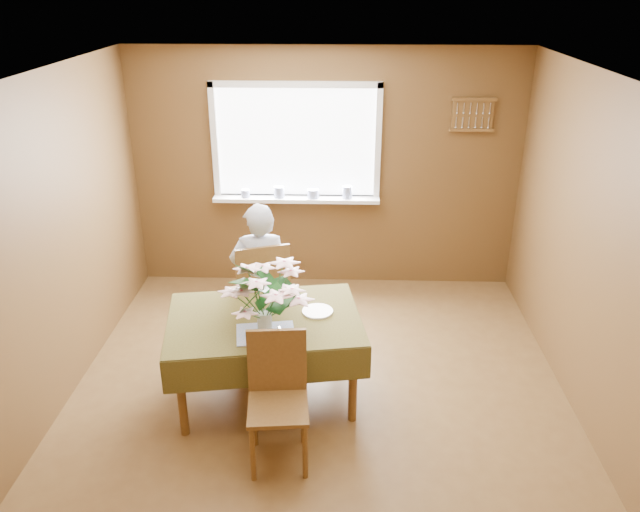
{
  "coord_description": "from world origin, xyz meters",
  "views": [
    {
      "loc": [
        0.15,
        -3.99,
        3.1
      ],
      "look_at": [
        0.0,
        0.55,
        1.05
      ],
      "focal_mm": 35.0,
      "sensor_mm": 36.0,
      "label": 1
    }
  ],
  "objects_px": {
    "chair_far": "(261,294)",
    "seated_woman": "(260,280)",
    "flower_bouquet": "(263,291)",
    "chair_near": "(278,392)",
    "dining_table": "(265,328)"
  },
  "relations": [
    {
      "from": "chair_far",
      "to": "seated_woman",
      "type": "height_order",
      "value": "seated_woman"
    },
    {
      "from": "flower_bouquet",
      "to": "chair_far",
      "type": "bearing_deg",
      "value": 99.01
    },
    {
      "from": "chair_near",
      "to": "flower_bouquet",
      "type": "distance_m",
      "value": 0.73
    },
    {
      "from": "seated_woman",
      "to": "flower_bouquet",
      "type": "xyz_separation_m",
      "value": [
        0.13,
        -0.83,
        0.32
      ]
    },
    {
      "from": "dining_table",
      "to": "chair_far",
      "type": "bearing_deg",
      "value": 89.78
    },
    {
      "from": "dining_table",
      "to": "chair_near",
      "type": "bearing_deg",
      "value": -85.54
    },
    {
      "from": "chair_far",
      "to": "flower_bouquet",
      "type": "bearing_deg",
      "value": 79.81
    },
    {
      "from": "chair_near",
      "to": "seated_woman",
      "type": "xyz_separation_m",
      "value": [
        -0.27,
        1.33,
        0.18
      ]
    },
    {
      "from": "seated_woman",
      "to": "flower_bouquet",
      "type": "relative_size",
      "value": 2.51
    },
    {
      "from": "dining_table",
      "to": "flower_bouquet",
      "type": "height_order",
      "value": "flower_bouquet"
    },
    {
      "from": "dining_table",
      "to": "flower_bouquet",
      "type": "bearing_deg",
      "value": -90.67
    },
    {
      "from": "chair_near",
      "to": "chair_far",
      "type": "bearing_deg",
      "value": 96.09
    },
    {
      "from": "dining_table",
      "to": "chair_far",
      "type": "xyz_separation_m",
      "value": [
        -0.1,
        0.65,
        -0.05
      ]
    },
    {
      "from": "dining_table",
      "to": "chair_near",
      "type": "height_order",
      "value": "chair_near"
    },
    {
      "from": "dining_table",
      "to": "seated_woman",
      "type": "relative_size",
      "value": 1.15
    }
  ]
}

